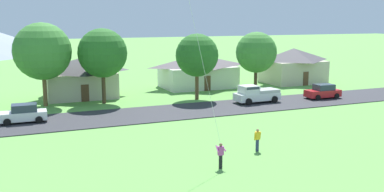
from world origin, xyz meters
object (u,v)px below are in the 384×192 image
(tree_near_right, at_px, (42,51))
(watcher_person, at_px, (257,139))
(parked_car_white_mid_west, at_px, (23,114))
(tree_right_of_center, at_px, (197,55))
(tree_left_of_center, at_px, (102,53))
(house_rightmost, at_px, (293,65))
(parked_car_red_west_end, at_px, (323,92))
(pickup_truck_white_west_side, at_px, (256,94))
(house_left_center, at_px, (198,70))
(house_leftmost, at_px, (80,77))
(tree_center, at_px, (256,52))

(tree_near_right, height_order, watcher_person, tree_near_right)
(parked_car_white_mid_west, bearing_deg, tree_right_of_center, 13.76)
(tree_left_of_center, relative_size, tree_near_right, 0.93)
(house_rightmost, distance_m, tree_right_of_center, 20.13)
(house_rightmost, relative_size, tree_near_right, 0.98)
(parked_car_red_west_end, distance_m, pickup_truck_white_west_side, 8.86)
(house_left_center, xyz_separation_m, tree_left_of_center, (-14.47, -6.59, 3.33))
(tree_left_of_center, xyz_separation_m, parked_car_red_west_end, (24.85, -7.27, -4.83))
(house_leftmost, distance_m, parked_car_white_mid_west, 13.66)
(house_left_center, relative_size, parked_car_white_mid_west, 2.48)
(watcher_person, bearing_deg, house_leftmost, 107.19)
(house_rightmost, height_order, tree_center, tree_center)
(tree_left_of_center, height_order, tree_center, tree_left_of_center)
(tree_center, relative_size, tree_right_of_center, 1.01)
(house_leftmost, xyz_separation_m, house_rightmost, (31.19, 0.21, 0.18))
(house_rightmost, bearing_deg, tree_left_of_center, -169.88)
(house_leftmost, bearing_deg, tree_right_of_center, -28.76)
(house_leftmost, height_order, tree_near_right, tree_near_right)
(tree_near_right, xyz_separation_m, parked_car_red_west_end, (31.14, -8.16, -5.15))
(tree_near_right, distance_m, parked_car_white_mid_west, 9.43)
(tree_right_of_center, distance_m, pickup_truck_white_west_side, 8.23)
(tree_left_of_center, xyz_separation_m, parked_car_white_mid_west, (-8.77, -6.61, -4.83))
(house_leftmost, bearing_deg, pickup_truck_white_west_side, -32.91)
(house_rightmost, distance_m, tree_left_of_center, 29.99)
(tree_near_right, bearing_deg, tree_left_of_center, -8.09)
(house_leftmost, bearing_deg, watcher_person, -72.81)
(tree_left_of_center, distance_m, tree_center, 19.92)
(tree_left_of_center, distance_m, tree_right_of_center, 10.87)
(tree_right_of_center, height_order, watcher_person, tree_right_of_center)
(tree_right_of_center, bearing_deg, parked_car_white_mid_west, -166.24)
(pickup_truck_white_west_side, bearing_deg, watcher_person, -120.44)
(house_left_center, height_order, tree_right_of_center, tree_right_of_center)
(parked_car_red_west_end, bearing_deg, watcher_person, -140.18)
(tree_near_right, bearing_deg, tree_center, -1.63)
(tree_left_of_center, bearing_deg, parked_car_white_mid_west, -143.00)
(house_leftmost, bearing_deg, parked_car_red_west_end, -24.76)
(house_left_center, distance_m, tree_near_right, 21.83)
(watcher_person, bearing_deg, pickup_truck_white_west_side, 59.56)
(tree_left_of_center, relative_size, pickup_truck_white_west_side, 1.62)
(house_left_center, relative_size, parked_car_red_west_end, 2.48)
(house_left_center, relative_size, tree_right_of_center, 1.35)
(house_left_center, xyz_separation_m, watcher_person, (-7.80, -29.01, -1.49))
(pickup_truck_white_west_side, xyz_separation_m, watcher_person, (-9.35, -15.91, -0.18))
(house_rightmost, height_order, parked_car_white_mid_west, house_rightmost)
(parked_car_red_west_end, xyz_separation_m, pickup_truck_white_west_side, (-8.83, 0.75, 0.19))
(house_rightmost, bearing_deg, parked_car_white_mid_west, -162.74)
(house_left_center, bearing_deg, parked_car_white_mid_west, -150.40)
(house_leftmost, distance_m, pickup_truck_white_west_side, 21.30)
(tree_center, bearing_deg, tree_left_of_center, -179.57)
(watcher_person, bearing_deg, parked_car_white_mid_west, 134.32)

